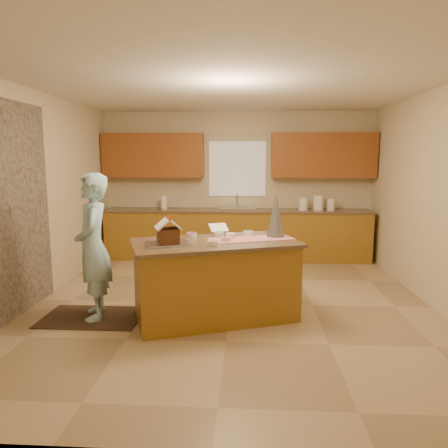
{
  "coord_description": "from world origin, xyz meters",
  "views": [
    {
      "loc": [
        0.22,
        -5.11,
        1.83
      ],
      "look_at": [
        -0.1,
        0.2,
        1.0
      ],
      "focal_mm": 33.36,
      "sensor_mm": 36.0,
      "label": 1
    }
  ],
  "objects": [
    {
      "name": "canister_c",
      "position": [
        1.7,
        2.45,
        1.02
      ],
      "size": [
        0.14,
        0.14,
        0.2
      ],
      "primitive_type": "cylinder",
      "color": "white",
      "rests_on": "back_counter_top"
    },
    {
      "name": "faucet",
      "position": [
        0.0,
        2.63,
        1.06
      ],
      "size": [
        0.03,
        0.03,
        0.28
      ],
      "primitive_type": "cylinder",
      "color": "silver",
      "rests_on": "back_counter_top"
    },
    {
      "name": "canister_b",
      "position": [
        1.47,
        2.45,
        1.05
      ],
      "size": [
        0.18,
        0.18,
        0.27
      ],
      "primitive_type": "cylinder",
      "color": "white",
      "rests_on": "back_counter_top"
    },
    {
      "name": "tinsel_tree",
      "position": [
        0.54,
        -0.17,
        1.18
      ],
      "size": [
        0.28,
        0.28,
        0.54
      ],
      "primitive_type": "cone",
      "rotation": [
        0.0,
        0.0,
        0.35
      ],
      "color": "#B2B3BE",
      "rests_on": "island_top"
    },
    {
      "name": "island_base",
      "position": [
        -0.16,
        -0.47,
        0.43
      ],
      "size": [
        1.97,
        1.44,
        0.87
      ],
      "primitive_type": "cube",
      "rotation": [
        0.0,
        0.0,
        0.35
      ],
      "color": "olive",
      "rests_on": "floor"
    },
    {
      "name": "paper_towel",
      "position": [
        -1.35,
        2.45,
        1.04
      ],
      "size": [
        0.11,
        0.11,
        0.25
      ],
      "primitive_type": "cylinder",
      "color": "white",
      "rests_on": "back_counter_top"
    },
    {
      "name": "upper_cabinet_right",
      "position": [
        1.55,
        2.57,
        1.9
      ],
      "size": [
        1.85,
        0.35,
        0.8
      ],
      "primitive_type": "cube",
      "color": "#9A4821",
      "rests_on": "wall_back"
    },
    {
      "name": "back_counter_base",
      "position": [
        0.0,
        2.45,
        0.44
      ],
      "size": [
        4.8,
        0.6,
        0.88
      ],
      "primitive_type": "cube",
      "color": "olive",
      "rests_on": "floor"
    },
    {
      "name": "back_counter_top",
      "position": [
        0.0,
        2.45,
        0.9
      ],
      "size": [
        4.85,
        0.63,
        0.04
      ],
      "primitive_type": "cube",
      "color": "brown",
      "rests_on": "back_counter_base"
    },
    {
      "name": "sink",
      "position": [
        0.0,
        2.45,
        0.89
      ],
      "size": [
        0.7,
        0.45,
        0.12
      ],
      "primitive_type": "cube",
      "color": "silver",
      "rests_on": "back_counter_top"
    },
    {
      "name": "gingerbread_house",
      "position": [
        -0.66,
        -0.7,
        1.03
      ],
      "size": [
        0.35,
        0.35,
        0.28
      ],
      "color": "#573217",
      "rests_on": "baking_tray"
    },
    {
      "name": "wall_back",
      "position": [
        0.0,
        2.75,
        1.35
      ],
      "size": [
        5.5,
        5.5,
        0.0
      ],
      "primitive_type": "plane",
      "color": "beige",
      "rests_on": "floor"
    },
    {
      "name": "upper_cabinet_left",
      "position": [
        -1.55,
        2.57,
        1.9
      ],
      "size": [
        1.85,
        0.35,
        0.8
      ],
      "primitive_type": "cube",
      "color": "#9A4821",
      "rests_on": "wall_back"
    },
    {
      "name": "candy_bowls",
      "position": [
        -0.1,
        -0.32,
        0.93
      ],
      "size": [
        0.79,
        0.73,
        0.05
      ],
      "color": "pink",
      "rests_on": "island_top"
    },
    {
      "name": "baking_tray",
      "position": [
        -0.66,
        -0.7,
        0.92
      ],
      "size": [
        0.54,
        0.47,
        0.02
      ],
      "primitive_type": "cube",
      "rotation": [
        0.0,
        0.0,
        0.35
      ],
      "color": "silver",
      "rests_on": "island_top"
    },
    {
      "name": "ceiling",
      "position": [
        0.0,
        0.0,
        2.7
      ],
      "size": [
        5.5,
        5.5,
        0.0
      ],
      "primitive_type": "plane",
      "color": "silver",
      "rests_on": "floor"
    },
    {
      "name": "wall_right",
      "position": [
        2.5,
        0.0,
        1.35
      ],
      "size": [
        5.5,
        5.5,
        0.0
      ],
      "primitive_type": "plane",
      "color": "beige",
      "rests_on": "floor"
    },
    {
      "name": "floor",
      "position": [
        0.0,
        0.0,
        0.0
      ],
      "size": [
        5.5,
        5.5,
        0.0
      ],
      "primitive_type": "plane",
      "color": "tan",
      "rests_on": "ground"
    },
    {
      "name": "boy",
      "position": [
        -1.54,
        -0.58,
        0.85
      ],
      "size": [
        0.57,
        0.7,
        1.67
      ],
      "primitive_type": "imported",
      "rotation": [
        0.0,
        0.0,
        -1.25
      ],
      "color": "#ACDDF4",
      "rests_on": "rug"
    },
    {
      "name": "rug",
      "position": [
        -1.59,
        -0.58,
        0.01
      ],
      "size": [
        1.13,
        0.74,
        0.01
      ],
      "primitive_type": "cube",
      "color": "black",
      "rests_on": "floor"
    },
    {
      "name": "island_top",
      "position": [
        -0.16,
        -0.47,
        0.89
      ],
      "size": [
        2.07,
        1.54,
        0.04
      ],
      "primitive_type": "cube",
      "rotation": [
        0.0,
        0.0,
        0.35
      ],
      "color": "brown",
      "rests_on": "island_base"
    },
    {
      "name": "wall_left",
      "position": [
        -2.5,
        0.0,
        1.35
      ],
      "size": [
        5.5,
        5.5,
        0.0
      ],
      "primitive_type": "plane",
      "color": "beige",
      "rests_on": "floor"
    },
    {
      "name": "window_curtain",
      "position": [
        0.0,
        2.72,
        1.65
      ],
      "size": [
        1.05,
        0.03,
        1.0
      ],
      "primitive_type": "cube",
      "color": "white",
      "rests_on": "wall_back"
    },
    {
      "name": "cookbook",
      "position": [
        -0.15,
        -0.07,
        0.99
      ],
      "size": [
        0.26,
        0.23,
        0.09
      ],
      "primitive_type": "cube",
      "rotation": [
        -1.13,
        0.0,
        0.35
      ],
      "color": "white",
      "rests_on": "island_top"
    },
    {
      "name": "table_runner",
      "position": [
        0.25,
        -0.32,
        0.91
      ],
      "size": [
        1.05,
        0.67,
        0.01
      ],
      "primitive_type": "cube",
      "rotation": [
        0.0,
        0.0,
        0.35
      ],
      "color": "#BA0D11",
      "rests_on": "island_top"
    },
    {
      "name": "wall_front",
      "position": [
        0.0,
        -2.75,
        1.35
      ],
      "size": [
        5.5,
        5.5,
        0.0
      ],
      "primitive_type": "plane",
      "color": "beige",
      "rests_on": "floor"
    },
    {
      "name": "canister_a",
      "position": [
        1.2,
        2.45,
        1.03
      ],
      "size": [
        0.16,
        0.16,
        0.23
      ],
      "primitive_type": "cylinder",
      "color": "white",
      "rests_on": "back_counter_top"
    }
  ]
}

